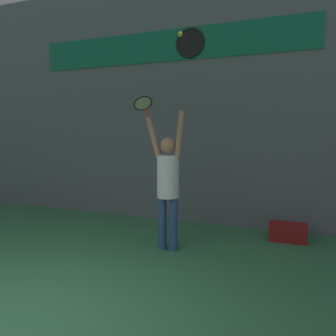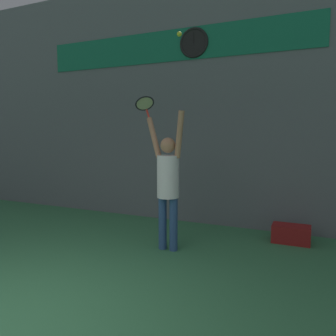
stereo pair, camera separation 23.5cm
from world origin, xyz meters
name	(u,v)px [view 1 (the left image)]	position (x,y,z in m)	size (l,w,h in m)	color
back_wall	(167,102)	(0.00, 4.66, 2.50)	(18.00, 0.10, 5.00)	slate
sponsor_banner	(166,46)	(0.00, 4.60, 3.62)	(5.86, 0.02, 0.63)	#146B4C
scoreboard_clock	(190,43)	(0.53, 4.58, 3.62)	(0.59, 0.05, 0.59)	black
tennis_player	(168,180)	(0.69, 2.94, 1.12)	(0.82, 0.47, 2.20)	#2D4C7F
tennis_racket	(143,104)	(0.09, 3.33, 2.35)	(0.42, 0.42, 0.39)	red
tennis_ball	(180,34)	(0.94, 2.78, 3.26)	(0.07, 0.07, 0.07)	#CCDB2D
equipment_bag	(288,232)	(2.48, 4.09, 0.15)	(0.62, 0.35, 0.30)	maroon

